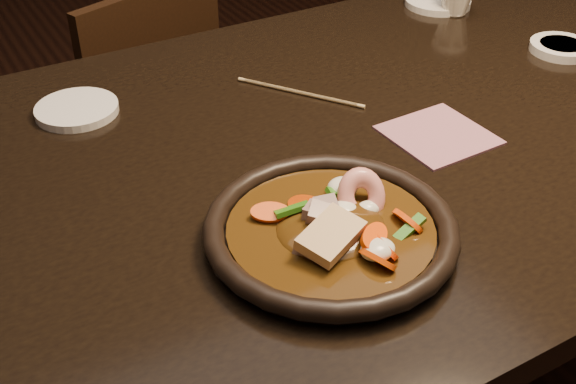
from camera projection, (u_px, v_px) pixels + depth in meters
table at (424, 150)px, 1.17m from camera, size 1.60×0.90×0.75m
chair at (134, 129)px, 1.69m from camera, size 0.48×0.48×0.80m
plate at (331, 231)px, 0.85m from camera, size 0.30×0.30×0.03m
stirfry at (336, 226)px, 0.85m from camera, size 0.18×0.19×0.07m
soy_dish at (561, 47)px, 1.29m from camera, size 0.11×0.11×0.02m
saucer_left at (77, 109)px, 1.11m from camera, size 0.13×0.13×0.01m
saucer_right at (438, 2)px, 1.47m from camera, size 0.13×0.13×0.01m
chopsticks at (300, 93)px, 1.16m from camera, size 0.13×0.19×0.01m
napkin at (438, 135)px, 1.05m from camera, size 0.14×0.14×0.00m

